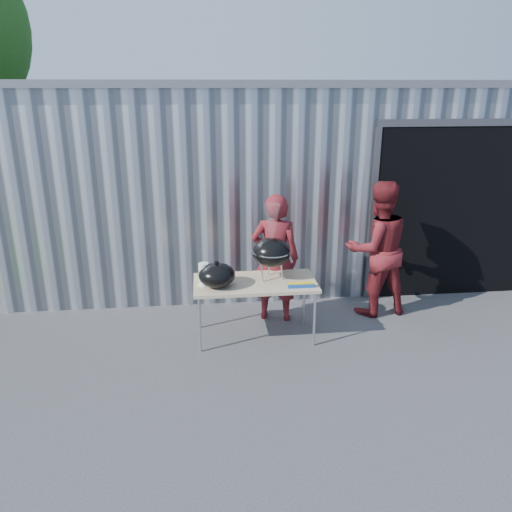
{
  "coord_description": "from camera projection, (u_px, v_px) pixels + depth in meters",
  "views": [
    {
      "loc": [
        -0.36,
        -5.02,
        3.03
      ],
      "look_at": [
        0.28,
        0.72,
        1.05
      ],
      "focal_mm": 35.0,
      "sensor_mm": 36.0,
      "label": 1
    }
  ],
  "objects": [
    {
      "name": "foil_box",
      "position": [
        301.0,
        285.0,
        5.93
      ],
      "size": [
        0.32,
        0.06,
        0.06
      ],
      "color": "#184AA1",
      "rests_on": "folding_table"
    },
    {
      "name": "paper_towels",
      "position": [
        204.0,
        274.0,
        5.96
      ],
      "size": [
        0.12,
        0.12,
        0.28
      ],
      "primitive_type": "cylinder",
      "color": "white",
      "rests_on": "folding_table"
    },
    {
      "name": "white_tub",
      "position": [
        210.0,
        274.0,
        6.21
      ],
      "size": [
        0.2,
        0.15,
        0.1
      ],
      "primitive_type": "cube",
      "color": "white",
      "rests_on": "folding_table"
    },
    {
      "name": "grill_lid",
      "position": [
        217.0,
        275.0,
        5.93
      ],
      "size": [
        0.44,
        0.44,
        0.32
      ],
      "color": "black",
      "rests_on": "folding_table"
    },
    {
      "name": "kettle_grill",
      "position": [
        271.0,
        247.0,
        6.08
      ],
      "size": [
        0.48,
        0.48,
        0.95
      ],
      "color": "black",
      "rests_on": "folding_table"
    },
    {
      "name": "folding_table",
      "position": [
        255.0,
        285.0,
        6.13
      ],
      "size": [
        1.5,
        0.75,
        0.75
      ],
      "color": "tan",
      "rests_on": "ground"
    },
    {
      "name": "building",
      "position": [
        267.0,
        167.0,
        9.65
      ],
      "size": [
        8.2,
        6.2,
        3.1
      ],
      "color": "silver",
      "rests_on": "ground"
    },
    {
      "name": "ground",
      "position": [
        239.0,
        363.0,
        5.74
      ],
      "size": [
        80.0,
        80.0,
        0.0
      ],
      "primitive_type": "plane",
      "color": "#3D3D3F"
    },
    {
      "name": "person_bystander",
      "position": [
        377.0,
        249.0,
        6.76
      ],
      "size": [
        0.99,
        0.82,
        1.86
      ],
      "primitive_type": "imported",
      "rotation": [
        0.0,
        0.0,
        3.27
      ],
      "color": "maroon",
      "rests_on": "ground"
    },
    {
      "name": "person_cook",
      "position": [
        275.0,
        258.0,
        6.59
      ],
      "size": [
        0.71,
        0.56,
        1.74
      ],
      "primitive_type": "imported",
      "rotation": [
        0.0,
        0.0,
        2.9
      ],
      "color": "maroon",
      "rests_on": "ground"
    }
  ]
}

